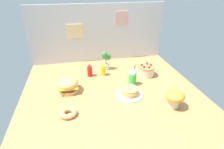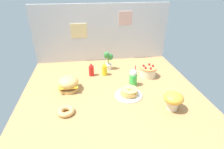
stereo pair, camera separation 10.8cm
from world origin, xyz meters
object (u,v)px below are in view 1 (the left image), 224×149
mustard_bottle (103,70)px  burger (68,85)px  pancake_stack (129,92)px  potted_plant (106,60)px  donut_pink_glaze (68,113)px  layer_cake (146,71)px  cream_soda_cup (133,77)px  ketchup_bottle (90,70)px  mushroom_stool (174,97)px

mustard_bottle → burger: bearing=-145.7°
mustard_bottle → pancake_stack: bearing=-68.9°
potted_plant → donut_pink_glaze: bearing=-120.0°
layer_cake → cream_soda_cup: (-24.44, -18.75, 3.44)cm
donut_pink_glaze → ketchup_bottle: bearing=69.4°
layer_cake → potted_plant: bearing=148.7°
cream_soda_cup → ketchup_bottle: bearing=146.0°
ketchup_bottle → mustard_bottle: same height
layer_cake → mustard_bottle: mustard_bottle is taller
burger → pancake_stack: size_ratio=0.78×
burger → donut_pink_glaze: burger is taller
cream_soda_cup → mushroom_stool: cream_soda_cup is taller
pancake_stack → mustard_bottle: size_ratio=1.70×
ketchup_bottle → cream_soda_cup: cream_soda_cup is taller
donut_pink_glaze → potted_plant: size_ratio=0.61×
potted_plant → mushroom_stool: 109.30cm
mushroom_stool → cream_soda_cup: bearing=117.9°
pancake_stack → mustard_bottle: bearing=111.1°
cream_soda_cup → donut_pink_glaze: cream_soda_cup is taller
mustard_bottle → potted_plant: 19.19cm
pancake_stack → ketchup_bottle: bearing=125.0°
donut_pink_glaze → mushroom_stool: size_ratio=0.85×
ketchup_bottle → mushroom_stool: 109.69cm
cream_soda_cup → mushroom_stool: 56.13cm
burger → potted_plant: bearing=42.7°
ketchup_bottle → mustard_bottle: 17.16cm
burger → pancake_stack: burger is taller
mustard_bottle → donut_pink_glaze: mustard_bottle is taller
layer_cake → ketchup_bottle: bearing=169.6°
layer_cake → mustard_bottle: 55.80cm
layer_cake → cream_soda_cup: bearing=-142.5°
ketchup_bottle → mustard_bottle: bearing=-3.4°
burger → donut_pink_glaze: 42.22cm
layer_cake → mustard_bottle: (-54.45, 12.09, 1.31)cm
burger → layer_cake: size_ratio=1.06×
donut_pink_glaze → mushroom_stool: (100.90, -8.41, 8.59)cm
burger → donut_pink_glaze: size_ratio=1.43×
ketchup_bottle → potted_plant: size_ratio=0.66×
pancake_stack → mustard_bottle: mustard_bottle is taller
ketchup_bottle → donut_pink_glaze: ketchup_bottle is taller
ketchup_bottle → mushroom_stool: mushroom_stool is taller
mushroom_stool → ketchup_bottle: bearing=132.0°
mustard_bottle → mushroom_stool: size_ratio=0.91×
donut_pink_glaze → mushroom_stool: mushroom_stool is taller
cream_soda_cup → mushroom_stool: (26.25, -49.61, 1.07)cm
donut_pink_glaze → burger: bearing=89.5°
pancake_stack → ketchup_bottle: ketchup_bottle is taller
donut_pink_glaze → layer_cake: bearing=31.2°
ketchup_bottle → potted_plant: 29.30cm
cream_soda_cup → layer_cake: bearing=37.5°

